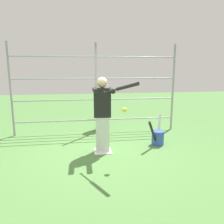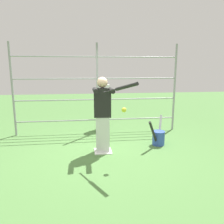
{
  "view_description": "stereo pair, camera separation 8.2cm",
  "coord_description": "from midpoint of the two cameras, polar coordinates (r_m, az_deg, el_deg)",
  "views": [
    {
      "loc": [
        0.52,
        4.8,
        1.91
      ],
      "look_at": [
        -0.18,
        0.29,
        1.0
      ],
      "focal_mm": 35.0,
      "sensor_mm": 36.0,
      "label": 1
    },
    {
      "loc": [
        0.44,
        4.81,
        1.91
      ],
      "look_at": [
        -0.18,
        0.29,
        1.0
      ],
      "focal_mm": 35.0,
      "sensor_mm": 36.0,
      "label": 2
    }
  ],
  "objects": [
    {
      "name": "fence_backstop",
      "position": [
        6.45,
        -3.47,
        6.0
      ],
      "size": [
        4.81,
        0.06,
        2.63
      ],
      "color": "#939399",
      "rests_on": "ground"
    },
    {
      "name": "batter",
      "position": [
        4.91,
        -1.99,
        -0.16
      ],
      "size": [
        0.44,
        0.6,
        1.73
      ],
      "color": "silver",
      "rests_on": "ground"
    },
    {
      "name": "ground_plane",
      "position": [
        5.2,
        -1.94,
        -10.27
      ],
      "size": [
        24.0,
        24.0,
        0.0
      ],
      "primitive_type": "plane",
      "color": "#4C7A3D"
    },
    {
      "name": "baseball_bat_swinging",
      "position": [
        4.0,
        3.59,
        6.44
      ],
      "size": [
        0.55,
        0.76,
        0.28
      ],
      "color": "black"
    },
    {
      "name": "bystander_behind_fence",
      "position": [
        6.93,
        -1.69,
        2.48
      ],
      "size": [
        0.34,
        0.21,
        1.63
      ],
      "color": "#3F3F47",
      "rests_on": "ground"
    },
    {
      "name": "home_plate",
      "position": [
        5.19,
        -1.94,
        -10.17
      ],
      "size": [
        0.4,
        0.4,
        0.02
      ],
      "color": "white",
      "rests_on": "ground"
    },
    {
      "name": "bat_bucket",
      "position": [
        5.69,
        12.39,
        -6.39
      ],
      "size": [
        0.61,
        0.78,
        0.7
      ],
      "color": "#3351B2",
      "rests_on": "ground"
    },
    {
      "name": "softball_in_flight",
      "position": [
        4.25,
        3.7,
        0.55
      ],
      "size": [
        0.1,
        0.1,
        0.1
      ],
      "color": "yellow"
    }
  ]
}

